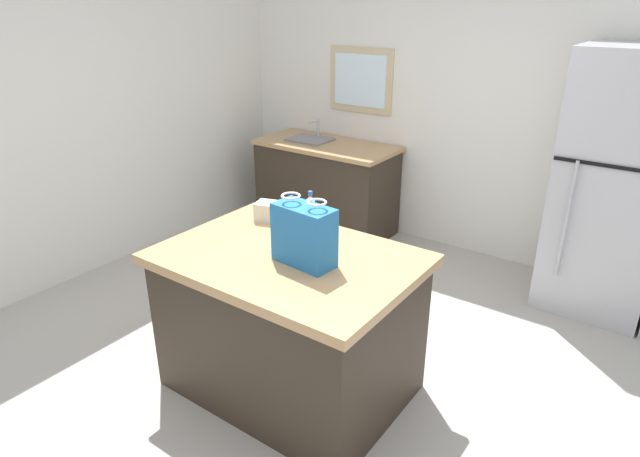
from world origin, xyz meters
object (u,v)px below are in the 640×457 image
object	(u,v)px
shopping_bag	(304,235)
small_box	(267,211)
bottle	(310,215)
kitchen_island	(290,323)
refrigerator	(613,186)

from	to	relation	value
shopping_bag	small_box	xyz separation A→B (m)	(-0.55, 0.34, -0.10)
bottle	small_box	bearing A→B (deg)	176.77
kitchen_island	shopping_bag	xyz separation A→B (m)	(0.13, -0.03, 0.60)
kitchen_island	refrigerator	size ratio (longest dim) A/B	0.74
kitchen_island	shopping_bag	bearing A→B (deg)	-12.05
shopping_bag	bottle	xyz separation A→B (m)	(-0.20, 0.32, -0.04)
small_box	bottle	size ratio (longest dim) A/B	0.51
bottle	refrigerator	bearing A→B (deg)	53.66
shopping_bag	bottle	bearing A→B (deg)	121.56
refrigerator	bottle	world-z (taller)	refrigerator
refrigerator	shopping_bag	xyz separation A→B (m)	(-1.13, -2.13, 0.10)
refrigerator	bottle	size ratio (longest dim) A/B	7.06
shopping_bag	refrigerator	bearing A→B (deg)	62.04
kitchen_island	small_box	world-z (taller)	small_box
shopping_bag	kitchen_island	bearing A→B (deg)	167.95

